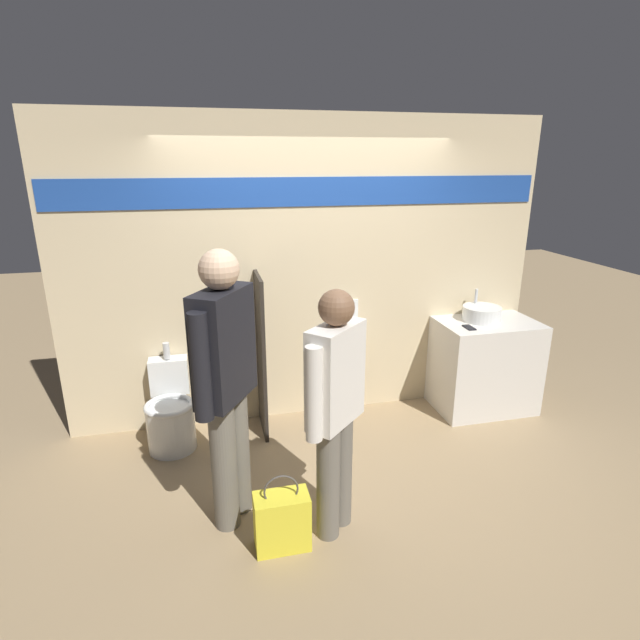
% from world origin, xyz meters
% --- Properties ---
extents(ground_plane, '(16.00, 16.00, 0.00)m').
position_xyz_m(ground_plane, '(0.00, 0.00, 0.00)').
color(ground_plane, '#997F5B').
extents(display_wall, '(4.31, 0.07, 2.70)m').
position_xyz_m(display_wall, '(0.00, 0.60, 1.36)').
color(display_wall, beige).
rests_on(display_wall, ground_plane).
extents(sink_counter, '(0.92, 0.60, 0.88)m').
position_xyz_m(sink_counter, '(1.64, 0.27, 0.44)').
color(sink_counter, silver).
rests_on(sink_counter, ground_plane).
extents(sink_basin, '(0.35, 0.35, 0.27)m').
position_xyz_m(sink_basin, '(1.59, 0.33, 0.95)').
color(sink_basin, silver).
rests_on(sink_basin, sink_counter).
extents(cell_phone, '(0.07, 0.14, 0.01)m').
position_xyz_m(cell_phone, '(1.37, 0.15, 0.88)').
color(cell_phone, black).
rests_on(cell_phone, sink_counter).
extents(divider_near_counter, '(0.03, 0.47, 1.42)m').
position_xyz_m(divider_near_counter, '(-0.48, 0.33, 0.71)').
color(divider_near_counter, '#28231E').
rests_on(divider_near_counter, ground_plane).
extents(urinal_near_counter, '(0.31, 0.29, 1.15)m').
position_xyz_m(urinal_near_counter, '(0.30, 0.44, 0.76)').
color(urinal_near_counter, silver).
rests_on(urinal_near_counter, ground_plane).
extents(toilet, '(0.40, 0.57, 0.85)m').
position_xyz_m(toilet, '(-1.27, 0.25, 0.28)').
color(toilet, silver).
rests_on(toilet, ground_plane).
extents(person_in_vest, '(0.42, 0.56, 1.84)m').
position_xyz_m(person_in_vest, '(-0.82, -0.77, 1.01)').
color(person_in_vest, '#666056').
rests_on(person_in_vest, ground_plane).
extents(person_with_lanyard, '(0.44, 0.42, 1.62)m').
position_xyz_m(person_with_lanyard, '(-0.19, -1.03, 0.90)').
color(person_with_lanyard, '#666056').
rests_on(person_with_lanyard, ground_plane).
extents(shopping_bag, '(0.34, 0.19, 0.52)m').
position_xyz_m(shopping_bag, '(-0.55, -1.13, 0.19)').
color(shopping_bag, yellow).
rests_on(shopping_bag, ground_plane).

